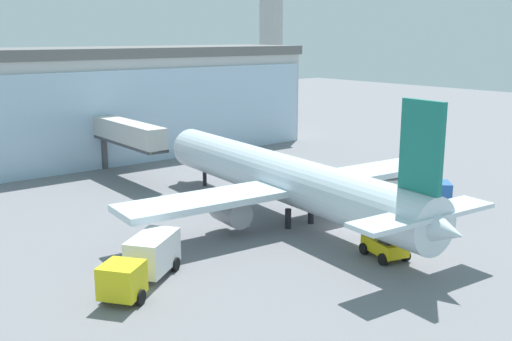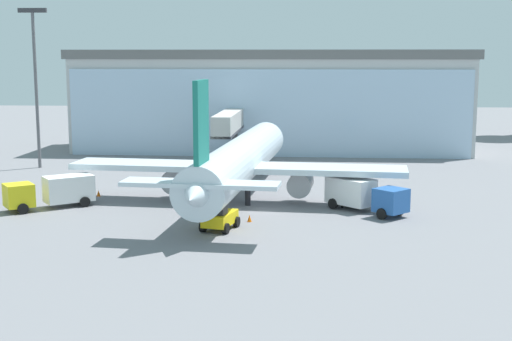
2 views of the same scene
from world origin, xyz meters
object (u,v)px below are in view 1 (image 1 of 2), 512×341
object	(u,v)px
baggage_cart	(377,197)
safety_cone_nose	(374,238)
airplane	(285,179)
fuel_truck	(404,191)
jet_bridge	(124,134)
pushback_tug	(386,245)
safety_cone_wingtip	(138,248)
catering_truck	(144,261)

from	to	relation	value
baggage_cart	safety_cone_nose	world-z (taller)	baggage_cart
airplane	fuel_truck	size ratio (longest dim) A/B	5.32
jet_bridge	fuel_truck	distance (m)	29.68
airplane	pushback_tug	bearing A→B (deg)	-177.07
airplane	safety_cone_wingtip	world-z (taller)	airplane
baggage_cart	pushback_tug	bearing A→B (deg)	144.13
baggage_cart	pushback_tug	world-z (taller)	pushback_tug
airplane	safety_cone_wingtip	distance (m)	13.49
jet_bridge	safety_cone_wingtip	world-z (taller)	jet_bridge
jet_bridge	airplane	xyz separation A→B (m)	(2.90, -22.13, -1.28)
catering_truck	airplane	bearing A→B (deg)	159.47
jet_bridge	baggage_cart	size ratio (longest dim) A/B	4.81
pushback_tug	safety_cone_wingtip	bearing A→B (deg)	61.65
jet_bridge	catering_truck	distance (m)	29.26
pushback_tug	safety_cone_nose	distance (m)	3.47
pushback_tug	fuel_truck	bearing A→B (deg)	-43.12
fuel_truck	pushback_tug	bearing A→B (deg)	-103.46
fuel_truck	pushback_tug	xyz separation A→B (m)	(-11.26, -6.86, -0.49)
safety_cone_nose	catering_truck	bearing A→B (deg)	166.32
catering_truck	jet_bridge	bearing A→B (deg)	-150.94
safety_cone_wingtip	airplane	bearing A→B (deg)	-4.81
safety_cone_nose	fuel_truck	bearing A→B (deg)	24.37
fuel_truck	safety_cone_nose	bearing A→B (deg)	-110.43
jet_bridge	safety_cone_wingtip	distance (m)	23.78
jet_bridge	baggage_cart	distance (m)	27.38
catering_truck	fuel_truck	distance (m)	26.18
safety_cone_wingtip	safety_cone_nose	bearing A→B (deg)	-32.61
airplane	fuel_truck	world-z (taller)	airplane
jet_bridge	baggage_cart	world-z (taller)	jet_bridge
airplane	catering_truck	xyz separation A→B (m)	(-15.50, -4.08, -2.01)
safety_cone_nose	safety_cone_wingtip	world-z (taller)	same
airplane	safety_cone_wingtip	size ratio (longest dim) A/B	65.05
fuel_truck	pushback_tug	world-z (taller)	fuel_truck
airplane	safety_cone_wingtip	bearing A→B (deg)	91.18
baggage_cart	safety_cone_nose	bearing A→B (deg)	140.61
fuel_truck	safety_cone_nose	xyz separation A→B (m)	(-9.19, -4.16, -1.19)
jet_bridge	pushback_tug	world-z (taller)	jet_bridge
catering_truck	safety_cone_wingtip	world-z (taller)	catering_truck
jet_bridge	safety_cone_nose	size ratio (longest dim) A/B	27.02
airplane	baggage_cart	distance (m)	10.58
airplane	safety_cone_nose	world-z (taller)	airplane
airplane	safety_cone_wingtip	xyz separation A→B (m)	(-13.06, 1.10, -3.20)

